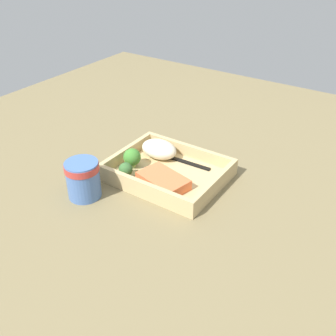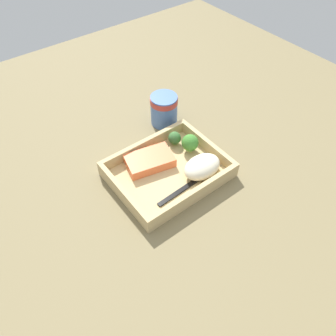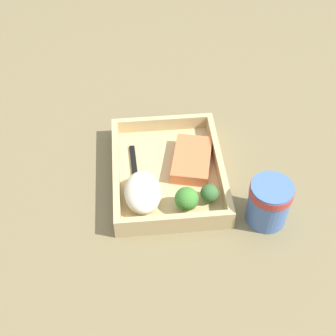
{
  "view_description": "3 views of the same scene",
  "coord_description": "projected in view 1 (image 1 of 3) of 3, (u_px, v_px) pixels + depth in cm",
  "views": [
    {
      "loc": [
        -45.41,
        67.52,
        53.89
      ],
      "look_at": [
        0.0,
        0.0,
        2.7
      ],
      "focal_mm": 42.0,
      "sensor_mm": 36.0,
      "label": 1
    },
    {
      "loc": [
        -32.7,
        -42.64,
        62.21
      ],
      "look_at": [
        0.0,
        0.0,
        2.7
      ],
      "focal_mm": 35.0,
      "sensor_mm": 36.0,
      "label": 2
    },
    {
      "loc": [
        61.49,
        -5.73,
        70.61
      ],
      "look_at": [
        0.0,
        0.0,
        2.7
      ],
      "focal_mm": 50.0,
      "sensor_mm": 36.0,
      "label": 3
    }
  ],
  "objects": [
    {
      "name": "ground_plane",
      "position": [
        168.0,
        181.0,
        0.98
      ],
      "size": [
        160.0,
        160.0,
        2.0
      ],
      "primitive_type": "cube",
      "color": "olive"
    },
    {
      "name": "mashed_potatoes",
      "position": [
        159.0,
        149.0,
        1.02
      ],
      "size": [
        9.85,
        6.85,
        4.64
      ],
      "primitive_type": "ellipsoid",
      "color": "beige",
      "rests_on": "takeout_tray"
    },
    {
      "name": "broccoli_floret_2",
      "position": [
        132.0,
        157.0,
        0.98
      ],
      "size": [
        4.44,
        4.44,
        5.08
      ],
      "color": "#8AA55C",
      "rests_on": "takeout_tray"
    },
    {
      "name": "paper_cup",
      "position": [
        83.0,
        178.0,
        0.88
      ],
      "size": [
        7.79,
        7.79,
        8.91
      ],
      "color": "#486CAD",
      "rests_on": "ground_plane"
    },
    {
      "name": "takeout_tray",
      "position": [
        168.0,
        175.0,
        0.97
      ],
      "size": [
        27.2,
        21.54,
        1.2
      ],
      "primitive_type": "cube",
      "color": "tan",
      "rests_on": "ground_plane"
    },
    {
      "name": "broccoli_floret_1",
      "position": [
        126.0,
        170.0,
        0.94
      ],
      "size": [
        3.42,
        3.42,
        3.83
      ],
      "color": "#7CA554",
      "rests_on": "takeout_tray"
    },
    {
      "name": "fork",
      "position": [
        179.0,
        160.0,
        1.02
      ],
      "size": [
        15.85,
        2.33,
        0.44
      ],
      "color": "black",
      "rests_on": "takeout_tray"
    },
    {
      "name": "salmon_fillet",
      "position": [
        163.0,
        181.0,
        0.92
      ],
      "size": [
        13.03,
        9.77,
        2.54
      ],
      "primitive_type": "cube",
      "rotation": [
        0.0,
        0.0,
        -0.23
      ],
      "color": "#EB6F40",
      "rests_on": "takeout_tray"
    },
    {
      "name": "tray_rim",
      "position": [
        168.0,
        168.0,
        0.96
      ],
      "size": [
        27.2,
        21.54,
        3.15
      ],
      "color": "tan",
      "rests_on": "takeout_tray"
    }
  ]
}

